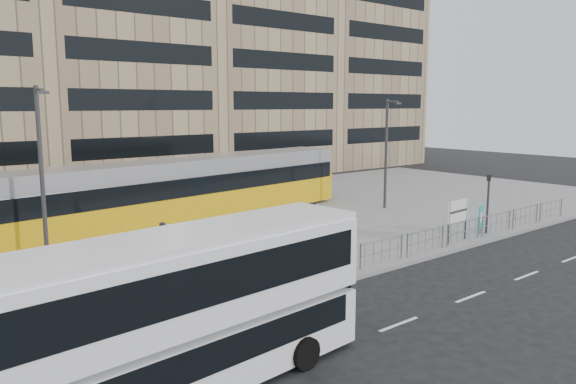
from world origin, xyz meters
TOP-DOWN VIEW (x-y plane):
  - ground at (0.00, 0.00)m, footprint 120.00×120.00m
  - plaza at (0.00, 12.00)m, footprint 64.00×24.00m
  - kerb at (0.00, 0.05)m, footprint 64.00×0.25m
  - building_row at (1.55, 34.27)m, footprint 70.40×18.40m
  - pedestrian_barrier at (2.00, 0.50)m, footprint 32.07×0.07m
  - road_markings at (1.00, -4.00)m, footprint 62.00×0.12m
  - double_decker_bus at (-9.22, -3.52)m, footprint 9.95×3.10m
  - tram at (-4.07, 12.68)m, footprint 31.36×6.99m
  - station_sign at (8.22, 0.80)m, footprint 1.80×0.22m
  - ad_panel at (10.64, 1.01)m, footprint 0.78×0.34m
  - pedestrian at (-4.41, 7.16)m, footprint 0.47×0.64m
  - traffic_light_west at (-1.62, 0.50)m, footprint 0.23×0.25m
  - traffic_light_east at (11.04, 0.90)m, footprint 0.17×0.21m
  - lamp_post_west at (-8.76, 9.00)m, footprint 0.45×1.04m
  - lamp_post_east at (12.55, 9.13)m, footprint 0.45×1.04m

SIDE VIEW (x-z plane):
  - ground at x=0.00m, z-range 0.00..0.00m
  - road_markings at x=1.00m, z-range 0.00..0.01m
  - kerb at x=0.00m, z-range -0.01..0.16m
  - plaza at x=0.00m, z-range 0.00..0.15m
  - pedestrian at x=-4.41m, z-range 0.15..1.79m
  - pedestrian_barrier at x=2.00m, z-range 0.43..1.53m
  - ad_panel at x=10.64m, z-range 0.28..1.79m
  - station_sign at x=8.22m, z-range 0.55..2.62m
  - tram at x=-4.07m, z-range 0.16..3.84m
  - double_decker_bus at x=-9.22m, z-range 0.16..4.08m
  - traffic_light_west at x=-1.62m, z-range 0.57..3.67m
  - traffic_light_east at x=11.04m, z-range 0.57..3.67m
  - lamp_post_east at x=12.55m, z-range 0.51..7.59m
  - lamp_post_west at x=-8.76m, z-range 0.52..7.98m
  - building_row at x=1.55m, z-range -2.69..28.51m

